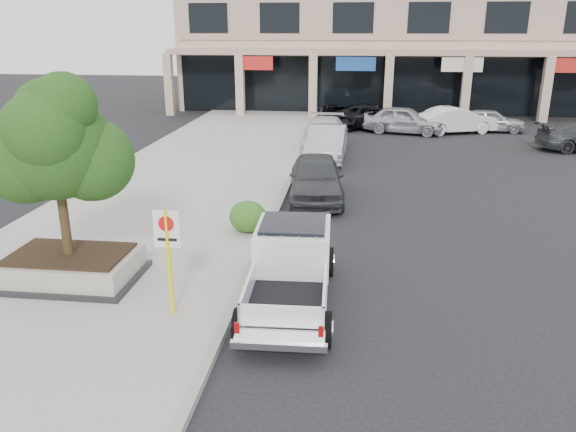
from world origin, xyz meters
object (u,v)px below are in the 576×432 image
object	(u,v)px
no_parking_sign	(168,248)
curb_car_a	(316,178)
lot_car_b	(456,120)
curb_car_b	(327,143)
curb_car_d	(336,116)
planter_tree	(63,144)
pickup_truck	(290,271)
curb_car_c	(324,134)
lot_car_a	(404,120)
lot_car_e	(490,120)
lot_car_d	(373,116)
planter	(71,267)

from	to	relation	value
no_parking_sign	curb_car_a	distance (m)	9.51
curb_car_a	lot_car_b	bearing A→B (deg)	58.12
curb_car_a	lot_car_b	world-z (taller)	curb_car_a
curb_car_a	no_parking_sign	bearing A→B (deg)	-109.67
curb_car_b	curb_car_d	distance (m)	9.20
planter_tree	no_parking_sign	distance (m)	3.64
pickup_truck	curb_car_c	distance (m)	17.13
planter_tree	curb_car_b	xyz separation A→B (m)	(5.18, 14.04, -2.63)
no_parking_sign	lot_car_b	size ratio (longest dim) A/B	0.50
no_parking_sign	lot_car_a	bearing A→B (deg)	74.33
pickup_truck	lot_car_b	world-z (taller)	pickup_truck
curb_car_a	lot_car_a	xyz separation A→B (m)	(4.09, 13.78, -0.01)
curb_car_b	lot_car_b	xyz separation A→B (m)	(7.07, 7.84, -0.02)
curb_car_d	lot_car_e	bearing A→B (deg)	-9.84
lot_car_d	lot_car_e	xyz separation A→B (m)	(6.85, -0.18, -0.08)
pickup_truck	lot_car_e	size ratio (longest dim) A/B	1.31
curb_car_b	lot_car_e	world-z (taller)	curb_car_b
curb_car_b	curb_car_c	world-z (taller)	curb_car_b
curb_car_a	lot_car_e	xyz separation A→B (m)	(9.22, 15.03, -0.13)
planter_tree	lot_car_d	world-z (taller)	planter_tree
no_parking_sign	planter	bearing A→B (deg)	155.25
lot_car_b	planter_tree	bearing A→B (deg)	130.26
lot_car_a	curb_car_a	bearing A→B (deg)	177.80
pickup_truck	planter	bearing A→B (deg)	174.56
lot_car_d	lot_car_e	distance (m)	6.86
no_parking_sign	curb_car_d	size ratio (longest dim) A/B	0.48
no_parking_sign	lot_car_e	bearing A→B (deg)	64.44
curb_car_c	lot_car_e	bearing A→B (deg)	32.80
pickup_truck	curb_car_c	world-z (taller)	pickup_truck
planter	lot_car_b	world-z (taller)	lot_car_b
curb_car_c	curb_car_d	size ratio (longest dim) A/B	1.09
lot_car_b	curb_car_d	bearing A→B (deg)	58.48
curb_car_d	lot_car_e	distance (m)	9.12
planter	curb_car_a	distance (m)	9.45
curb_car_c	lot_car_b	bearing A→B (deg)	35.67
planter	lot_car_a	world-z (taller)	lot_car_a
curb_car_d	lot_car_a	distance (m)	4.36
curb_car_b	lot_car_d	distance (m)	9.14
planter_tree	lot_car_e	distance (m)	27.00
lot_car_b	lot_car_e	world-z (taller)	lot_car_b
curb_car_c	curb_car_a	bearing A→B (deg)	-88.16
lot_car_b	planter	bearing A→B (deg)	130.16
planter	pickup_truck	size ratio (longest dim) A/B	0.62
pickup_truck	lot_car_d	distance (m)	23.47
no_parking_sign	curb_car_d	world-z (taller)	no_parking_sign
curb_car_b	curb_car_a	bearing A→B (deg)	-88.52
pickup_truck	lot_car_a	size ratio (longest dim) A/B	1.11
pickup_truck	lot_car_e	distance (m)	24.93
planter_tree	lot_car_e	size ratio (longest dim) A/B	1.02
curb_car_a	lot_car_a	distance (m)	14.37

